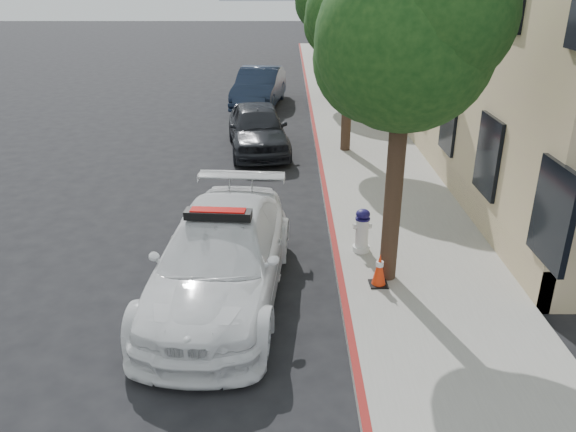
# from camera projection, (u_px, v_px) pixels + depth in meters

# --- Properties ---
(ground) EXTENTS (120.00, 120.00, 0.00)m
(ground) POSITION_uv_depth(u_px,v_px,m) (236.00, 237.00, 12.04)
(ground) COLOR black
(ground) RESTS_ON ground
(sidewalk) EXTENTS (3.20, 50.00, 0.15)m
(sidewalk) POSITION_uv_depth(u_px,v_px,m) (353.00, 121.00, 21.19)
(sidewalk) COLOR gray
(sidewalk) RESTS_ON ground
(curb_strip) EXTENTS (0.12, 50.00, 0.15)m
(curb_strip) POSITION_uv_depth(u_px,v_px,m) (313.00, 121.00, 21.19)
(curb_strip) COLOR maroon
(curb_strip) RESTS_ON ground
(tree_near) EXTENTS (2.92, 2.82, 5.62)m
(tree_near) POSITION_uv_depth(u_px,v_px,m) (408.00, 39.00, 8.50)
(tree_near) COLOR black
(tree_near) RESTS_ON sidewalk
(tree_mid) EXTENTS (2.77, 2.64, 5.43)m
(tree_mid) POSITION_uv_depth(u_px,v_px,m) (352.00, 13.00, 15.89)
(tree_mid) COLOR black
(tree_mid) RESTS_ON sidewalk
(police_car) EXTENTS (2.52, 5.34, 1.65)m
(police_car) POSITION_uv_depth(u_px,v_px,m) (221.00, 258.00, 9.51)
(police_car) COLOR white
(police_car) RESTS_ON ground
(parked_car_mid) EXTENTS (2.32, 4.55, 1.48)m
(parked_car_mid) POSITION_uv_depth(u_px,v_px,m) (257.00, 128.00, 17.61)
(parked_car_mid) COLOR black
(parked_car_mid) RESTS_ON ground
(parked_car_far) EXTENTS (2.26, 4.93, 1.57)m
(parked_car_far) POSITION_uv_depth(u_px,v_px,m) (259.00, 87.00, 23.69)
(parked_car_far) COLOR #131D31
(parked_car_far) RESTS_ON ground
(fire_hydrant) EXTENTS (0.37, 0.34, 0.88)m
(fire_hydrant) POSITION_uv_depth(u_px,v_px,m) (362.00, 231.00, 10.93)
(fire_hydrant) COLOR silver
(fire_hydrant) RESTS_ON sidewalk
(traffic_cone) EXTENTS (0.33, 0.33, 0.61)m
(traffic_cone) POSITION_uv_depth(u_px,v_px,m) (379.00, 270.00, 9.77)
(traffic_cone) COLOR black
(traffic_cone) RESTS_ON sidewalk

